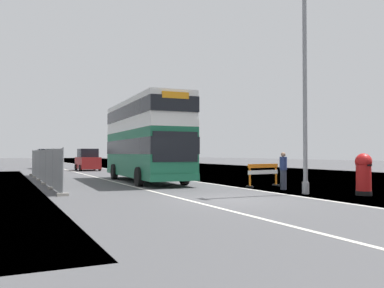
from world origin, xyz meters
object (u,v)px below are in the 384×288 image
Objects in this scene: red_pillar_postbox at (364,172)px; roadworks_barrier at (263,172)px; pedestrian_at_kerb at (283,171)px; car_oncoming_near at (88,160)px; lamppost_foreground at (305,85)px; double_decker_bus at (145,139)px; car_receding_mid at (46,159)px.

roadworks_barrier is (-1.19, 5.30, -0.18)m from red_pillar_postbox.
red_pillar_postbox is 3.70m from pedestrian_at_kerb.
roadworks_barrier is 23.97m from car_oncoming_near.
pedestrian_at_kerb is at bearing 111.60° from red_pillar_postbox.
lamppost_foreground is 5.51× the size of pedestrian_at_kerb.
double_decker_bus is 24.90m from car_receding_mid.
car_oncoming_near reaches higher than pedestrian_at_kerb.
lamppost_foreground reaches higher than car_receding_mid.
double_decker_bus is 2.66× the size of car_oncoming_near.
car_oncoming_near is 25.77m from pedestrian_at_kerb.
roadworks_barrier is 31.61m from car_receding_mid.
lamppost_foreground reaches higher than pedestrian_at_kerb.
lamppost_foreground reaches higher than roadworks_barrier.
red_pillar_postbox is 37.04m from car_receding_mid.
lamppost_foreground is 4.31m from red_pillar_postbox.
double_decker_bus is 12.72m from red_pillar_postbox.
lamppost_foreground reaches higher than car_oncoming_near.
lamppost_foreground reaches higher than double_decker_bus.
lamppost_foreground is at bearing 140.81° from red_pillar_postbox.
double_decker_bus is 7.64m from roadworks_barrier.
pedestrian_at_kerb is (7.37, -32.56, -0.14)m from car_receding_mid.
double_decker_bus reaches higher than car_oncoming_near.
double_decker_bus is 6.31× the size of red_pillar_postbox.
double_decker_bus is 10.79m from lamppost_foreground.
pedestrian_at_kerb is (0.40, 2.00, -3.71)m from lamppost_foreground.
double_decker_bus reaches higher than pedestrian_at_kerb.
car_oncoming_near is 7.81m from car_receding_mid.
pedestrian_at_kerb is at bearing -95.23° from roadworks_barrier.
car_receding_mid is at bearing 103.63° from red_pillar_postbox.
lamppost_foreground is 5.69× the size of red_pillar_postbox.
double_decker_bus is 2.74× the size of car_receding_mid.
car_oncoming_near is (-5.53, 28.87, 0.06)m from red_pillar_postbox.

